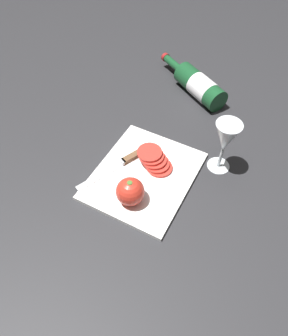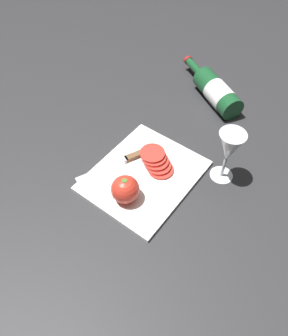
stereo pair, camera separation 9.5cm
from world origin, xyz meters
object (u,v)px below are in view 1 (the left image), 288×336
wine_bottle (198,85)px  wine_glass (225,140)px  whole_tomato (130,192)px  knife (128,159)px  tomato_slice_stack_near (154,160)px

wine_bottle → wine_glass: bearing=32.9°
whole_tomato → knife: size_ratio=0.33×
wine_glass → wine_bottle: bearing=-147.1°
wine_glass → knife: 0.30m
tomato_slice_stack_near → wine_glass: bearing=118.5°
wine_bottle → knife: wine_bottle is taller
whole_tomato → tomato_slice_stack_near: size_ratio=0.66×
tomato_slice_stack_near → knife: bearing=-72.7°
wine_glass → whole_tomato: wine_glass is taller
knife → tomato_slice_stack_near: bearing=131.8°
wine_bottle → tomato_slice_stack_near: (0.39, 0.02, -0.01)m
wine_bottle → tomato_slice_stack_near: 0.39m
wine_glass → knife: (0.12, -0.25, -0.10)m
wine_glass → tomato_slice_stack_near: wine_glass is taller
knife → tomato_slice_stack_near: 0.08m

